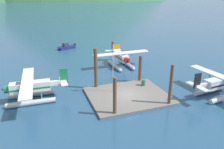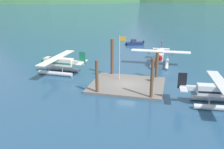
{
  "view_description": "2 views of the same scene",
  "coord_description": "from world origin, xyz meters",
  "px_view_note": "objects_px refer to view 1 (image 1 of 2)",
  "views": [
    {
      "loc": [
        -10.72,
        -23.62,
        12.88
      ],
      "look_at": [
        -1.05,
        3.33,
        2.09
      ],
      "focal_mm": 34.98,
      "sensor_mm": 36.0,
      "label": 1
    },
    {
      "loc": [
        5.87,
        -32.4,
        12.61
      ],
      "look_at": [
        -2.5,
        1.16,
        1.14
      ],
      "focal_mm": 39.81,
      "sensor_mm": 36.0,
      "label": 2
    }
  ],
  "objects_px": {
    "mooring_buoy": "(220,99)",
    "seaplane_silver_stbd_aft": "(220,85)",
    "seaplane_cream_port_fwd": "(31,89)",
    "seaplane_white_bow_right": "(121,58)",
    "boat_navy_open_north": "(66,47)",
    "fuel_drum": "(143,83)",
    "flagpole": "(114,63)"
  },
  "relations": [
    {
      "from": "flagpole",
      "to": "fuel_drum",
      "type": "height_order",
      "value": "flagpole"
    },
    {
      "from": "seaplane_silver_stbd_aft",
      "to": "flagpole",
      "type": "bearing_deg",
      "value": 156.91
    },
    {
      "from": "flagpole",
      "to": "seaplane_cream_port_fwd",
      "type": "relative_size",
      "value": 0.63
    },
    {
      "from": "seaplane_silver_stbd_aft",
      "to": "boat_navy_open_north",
      "type": "height_order",
      "value": "seaplane_silver_stbd_aft"
    },
    {
      "from": "fuel_drum",
      "to": "boat_navy_open_north",
      "type": "distance_m",
      "value": 27.71
    },
    {
      "from": "mooring_buoy",
      "to": "seaplane_white_bow_right",
      "type": "bearing_deg",
      "value": 111.32
    },
    {
      "from": "mooring_buoy",
      "to": "seaplane_white_bow_right",
      "type": "distance_m",
      "value": 18.37
    },
    {
      "from": "fuel_drum",
      "to": "seaplane_white_bow_right",
      "type": "height_order",
      "value": "seaplane_white_bow_right"
    },
    {
      "from": "seaplane_white_bow_right",
      "to": "boat_navy_open_north",
      "type": "height_order",
      "value": "seaplane_white_bow_right"
    },
    {
      "from": "seaplane_cream_port_fwd",
      "to": "boat_navy_open_north",
      "type": "bearing_deg",
      "value": 72.23
    },
    {
      "from": "boat_navy_open_north",
      "to": "seaplane_white_bow_right",
      "type": "bearing_deg",
      "value": -66.23
    },
    {
      "from": "flagpole",
      "to": "seaplane_cream_port_fwd",
      "type": "height_order",
      "value": "flagpole"
    },
    {
      "from": "fuel_drum",
      "to": "seaplane_cream_port_fwd",
      "type": "xyz_separation_m",
      "value": [
        -15.23,
        1.06,
        0.84
      ]
    },
    {
      "from": "flagpole",
      "to": "seaplane_white_bow_right",
      "type": "xyz_separation_m",
      "value": [
        5.17,
        10.35,
        -2.77
      ]
    },
    {
      "from": "flagpole",
      "to": "fuel_drum",
      "type": "bearing_deg",
      "value": 5.09
    },
    {
      "from": "fuel_drum",
      "to": "boat_navy_open_north",
      "type": "relative_size",
      "value": 0.19
    },
    {
      "from": "seaplane_cream_port_fwd",
      "to": "seaplane_silver_stbd_aft",
      "type": "distance_m",
      "value": 24.32
    },
    {
      "from": "seaplane_cream_port_fwd",
      "to": "seaplane_white_bow_right",
      "type": "bearing_deg",
      "value": 29.47
    },
    {
      "from": "fuel_drum",
      "to": "seaplane_cream_port_fwd",
      "type": "bearing_deg",
      "value": 176.02
    },
    {
      "from": "seaplane_silver_stbd_aft",
      "to": "boat_navy_open_north",
      "type": "bearing_deg",
      "value": 114.73
    },
    {
      "from": "seaplane_white_bow_right",
      "to": "seaplane_silver_stbd_aft",
      "type": "height_order",
      "value": "same"
    },
    {
      "from": "fuel_drum",
      "to": "flagpole",
      "type": "bearing_deg",
      "value": -174.91
    },
    {
      "from": "seaplane_silver_stbd_aft",
      "to": "mooring_buoy",
      "type": "bearing_deg",
      "value": -127.04
    },
    {
      "from": "seaplane_silver_stbd_aft",
      "to": "boat_navy_open_north",
      "type": "distance_m",
      "value": 36.01
    },
    {
      "from": "boat_navy_open_north",
      "to": "seaplane_silver_stbd_aft",
      "type": "bearing_deg",
      "value": -65.27
    },
    {
      "from": "fuel_drum",
      "to": "seaplane_silver_stbd_aft",
      "type": "distance_m",
      "value": 10.02
    },
    {
      "from": "seaplane_cream_port_fwd",
      "to": "seaplane_silver_stbd_aft",
      "type": "xyz_separation_m",
      "value": [
        23.31,
        -6.93,
        0.0
      ]
    },
    {
      "from": "flagpole",
      "to": "mooring_buoy",
      "type": "distance_m",
      "value": 14.19
    },
    {
      "from": "mooring_buoy",
      "to": "seaplane_white_bow_right",
      "type": "height_order",
      "value": "seaplane_white_bow_right"
    },
    {
      "from": "mooring_buoy",
      "to": "seaplane_silver_stbd_aft",
      "type": "xyz_separation_m",
      "value": [
        0.96,
        1.27,
        1.24
      ]
    },
    {
      "from": "mooring_buoy",
      "to": "seaplane_silver_stbd_aft",
      "type": "distance_m",
      "value": 2.02
    },
    {
      "from": "seaplane_cream_port_fwd",
      "to": "seaplane_white_bow_right",
      "type": "distance_m",
      "value": 18.03
    }
  ]
}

